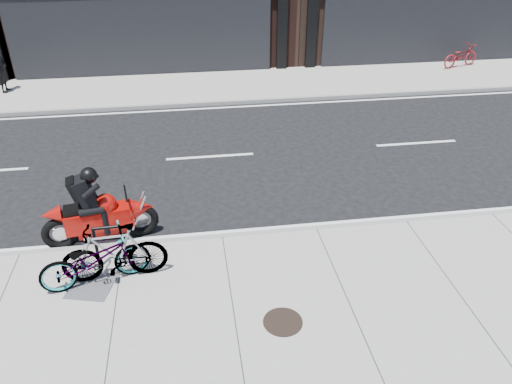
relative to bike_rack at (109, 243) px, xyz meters
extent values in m
plane|color=black|center=(2.15, 2.60, -0.66)|extent=(120.00, 120.00, 0.00)
cube|color=gray|center=(2.15, -2.40, -0.59)|extent=(60.00, 6.00, 0.13)
cube|color=gray|center=(2.15, 10.35, -0.59)|extent=(60.00, 3.50, 0.13)
cylinder|color=black|center=(-0.24, -0.01, -0.09)|extent=(0.06, 0.06, 0.87)
cylinder|color=black|center=(0.24, 0.01, -0.09)|extent=(0.06, 0.06, 0.87)
cylinder|color=black|center=(0.00, 0.00, 0.34)|extent=(0.48, 0.08, 0.06)
imported|color=gray|center=(-0.20, -0.45, -0.02)|extent=(2.05, 1.14, 1.02)
imported|color=gray|center=(0.14, -0.38, 0.04)|extent=(1.91, 0.65, 1.13)
torus|color=black|center=(0.49, 1.13, -0.30)|extent=(0.76, 0.28, 0.74)
torus|color=black|center=(-1.08, 0.87, -0.30)|extent=(0.76, 0.28, 0.74)
cube|color=#940B06|center=(-0.31, 1.00, -0.07)|extent=(1.40, 0.64, 0.43)
cone|color=#940B06|center=(0.53, 1.14, -0.01)|extent=(0.58, 0.57, 0.49)
sphere|color=#940B06|center=(-0.14, 1.03, 0.22)|extent=(0.45, 0.45, 0.45)
cube|color=black|center=(-0.64, 0.95, 0.19)|extent=(0.66, 0.41, 0.13)
cylinder|color=silver|center=(-0.95, 1.10, -0.32)|extent=(0.62, 0.20, 0.10)
cube|color=black|center=(-0.48, 0.97, 0.58)|extent=(0.50, 0.47, 0.66)
cube|color=black|center=(-0.66, 0.94, 0.67)|extent=(0.31, 0.37, 0.45)
sphere|color=black|center=(-0.35, 0.99, 0.91)|extent=(0.32, 0.32, 0.32)
imported|color=black|center=(-4.78, 10.66, 0.30)|extent=(0.42, 0.62, 1.66)
imported|color=maroon|center=(12.85, 11.15, -0.07)|extent=(1.83, 1.12, 0.91)
cylinder|color=black|center=(2.92, -1.93, -0.52)|extent=(0.84, 0.84, 0.02)
cube|color=#4C4D4F|center=(-0.32, -0.56, -0.52)|extent=(0.92, 0.92, 0.02)
camera|label=1|loc=(1.62, -7.78, 5.52)|focal=35.00mm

